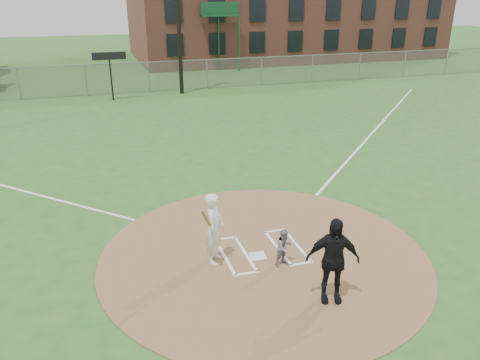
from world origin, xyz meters
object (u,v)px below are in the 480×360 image
object	(u,v)px
umpire	(333,260)
batter_at_plate	(215,228)
home_plate	(258,256)
catcher	(284,247)

from	to	relation	value
umpire	batter_at_plate	bearing A→B (deg)	149.76
home_plate	batter_at_plate	bearing A→B (deg)	172.47
home_plate	umpire	size ratio (longest dim) A/B	0.20
catcher	batter_at_plate	distance (m)	1.77
home_plate	catcher	world-z (taller)	catcher
umpire	batter_at_plate	distance (m)	3.03
home_plate	umpire	xyz separation A→B (m)	(0.91, -2.14, 0.97)
home_plate	catcher	bearing A→B (deg)	-47.28
catcher	umpire	size ratio (longest dim) A/B	0.49
home_plate	batter_at_plate	size ratio (longest dim) A/B	0.22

